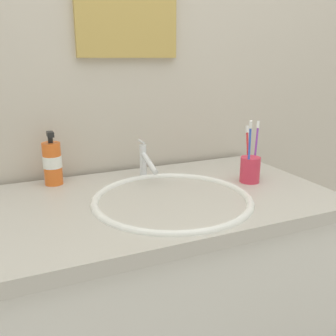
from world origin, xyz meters
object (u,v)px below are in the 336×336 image
object	(u,v)px
toothbrush_cup	(250,170)
toothbrush_blue	(249,148)
soap_dispenser	(52,162)
faucet	(145,161)
toothbrush_purple	(256,146)
toothbrush_red	(248,148)

from	to	relation	value
toothbrush_cup	toothbrush_blue	distance (m)	0.09
toothbrush_blue	soap_dispenser	xyz separation A→B (m)	(-0.58, 0.26, -0.05)
faucet	toothbrush_purple	xyz separation A→B (m)	(0.35, -0.15, 0.05)
toothbrush_purple	soap_dispenser	bearing A→B (deg)	161.77
toothbrush_blue	toothbrush_purple	xyz separation A→B (m)	(0.06, 0.05, -0.01)
toothbrush_cup	toothbrush_purple	bearing A→B (deg)	34.46
toothbrush_red	soap_dispenser	size ratio (longest dim) A/B	0.99
toothbrush_purple	soap_dispenser	size ratio (longest dim) A/B	1.08
toothbrush_blue	soap_dispenser	world-z (taller)	toothbrush_blue
faucet	soap_dispenser	world-z (taller)	soap_dispenser
toothbrush_red	toothbrush_blue	distance (m)	0.08
toothbrush_blue	toothbrush_purple	bearing A→B (deg)	38.26
toothbrush_purple	faucet	bearing A→B (deg)	156.72
faucet	soap_dispenser	xyz separation A→B (m)	(-0.30, 0.06, 0.01)
toothbrush_purple	soap_dispenser	xyz separation A→B (m)	(-0.65, 0.21, -0.04)
toothbrush_cup	soap_dispenser	distance (m)	0.65
faucet	toothbrush_purple	distance (m)	0.38
toothbrush_blue	faucet	bearing A→B (deg)	144.82
faucet	toothbrush_blue	world-z (taller)	toothbrush_blue
toothbrush_red	soap_dispenser	world-z (taller)	toothbrush_red
toothbrush_cup	soap_dispenser	world-z (taller)	soap_dispenser
faucet	soap_dispenser	size ratio (longest dim) A/B	0.90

